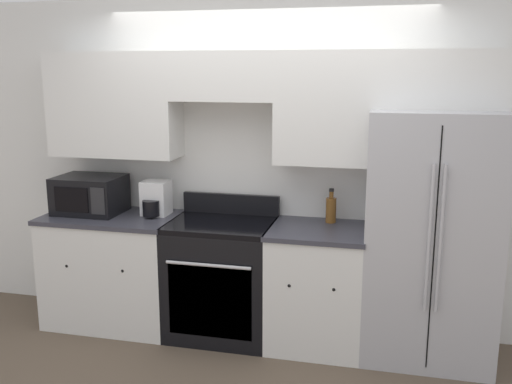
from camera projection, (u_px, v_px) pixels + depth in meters
ground_plane at (246, 355)px, 4.18m from camera, size 12.00×12.00×0.00m
wall_back at (266, 143)px, 4.42m from camera, size 8.00×0.39×2.60m
lower_cabinets_left at (114, 269)px, 4.65m from camera, size 1.07×0.64×0.91m
lower_cabinets_right at (317, 287)px, 4.27m from camera, size 0.72×0.64×0.91m
oven_range at (222, 278)px, 4.44m from camera, size 0.80×0.65×1.07m
refrigerator at (430, 235)px, 4.07m from camera, size 0.90×0.80×1.79m
microwave at (90, 194)px, 4.61m from camera, size 0.52×0.41×0.30m
bottle at (331, 209)px, 4.32m from camera, size 0.08×0.08×0.26m
coffee_maker at (155, 199)px, 4.54m from camera, size 0.21×0.27×0.27m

